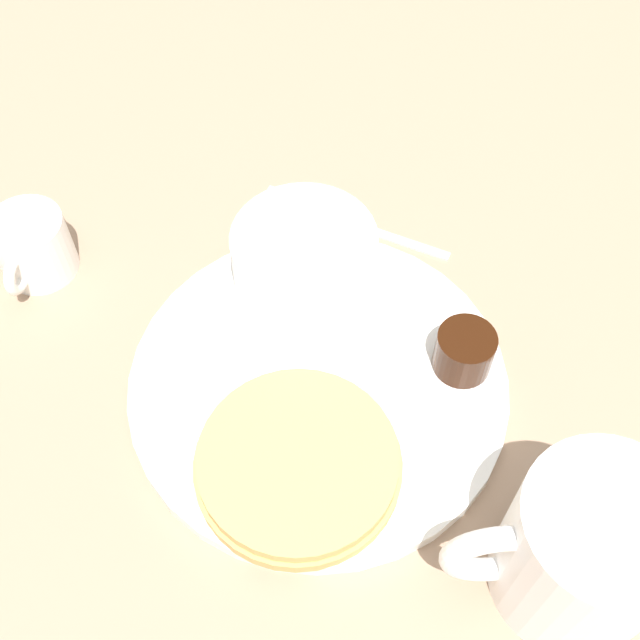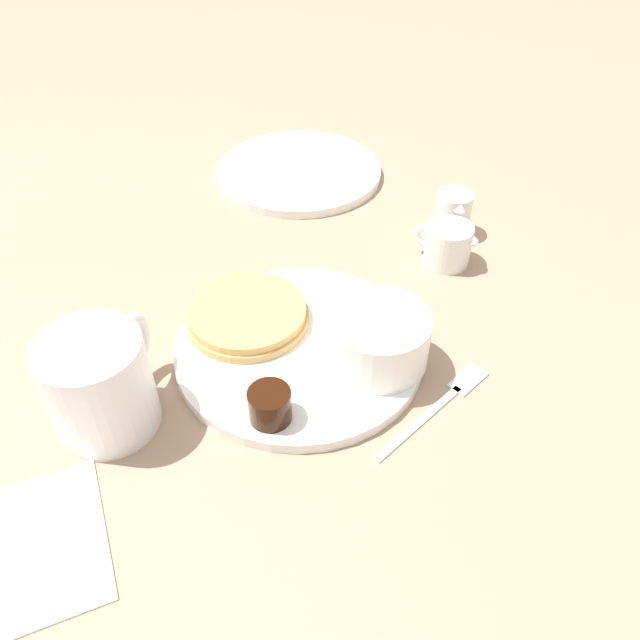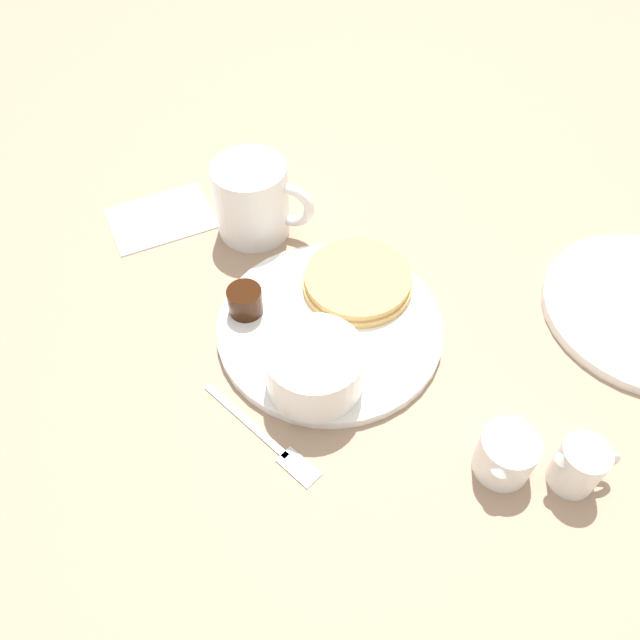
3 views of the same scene
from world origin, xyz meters
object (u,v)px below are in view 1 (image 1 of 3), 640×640
creamer_pitcher_near (33,246)px  bowl (304,260)px  plate (318,384)px  coffee_mug (582,551)px  fork (331,216)px

creamer_pitcher_near → bowl: bearing=-52.1°
plate → bowl: 0.09m
creamer_pitcher_near → coffee_mug: bearing=-78.3°
coffee_mug → fork: bearing=70.5°
bowl → coffee_mug: (-0.04, -0.25, 0.01)m
plate → creamer_pitcher_near: size_ratio=3.74×
bowl → fork: size_ratio=0.66×
plate → coffee_mug: coffee_mug is taller
coffee_mug → creamer_pitcher_near: size_ratio=1.63×
plate → bowl: (0.05, 0.06, 0.03)m
plate → fork: (0.11, 0.10, -0.00)m
coffee_mug → fork: 0.31m
bowl → plate: bearing=-127.7°
bowl → creamer_pitcher_near: bearing=127.9°
plate → bowl: bearing=52.3°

